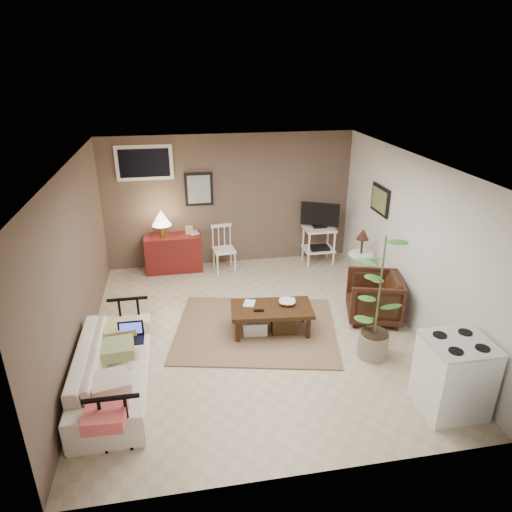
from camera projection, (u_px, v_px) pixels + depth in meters
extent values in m
plane|color=#C1B293|center=(253.00, 331.00, 6.51)|extent=(5.00, 5.00, 0.00)
cube|color=black|center=(199.00, 189.00, 8.08)|extent=(0.50, 0.03, 0.60)
cube|color=black|center=(380.00, 200.00, 7.21)|extent=(0.03, 0.60, 0.45)
cube|color=white|center=(144.00, 163.00, 7.74)|extent=(0.96, 0.03, 0.60)
cube|color=#83644C|center=(256.00, 329.00, 6.53)|extent=(2.59, 2.24, 0.02)
cube|color=#38220F|center=(272.00, 309.00, 6.33)|extent=(1.18, 0.68, 0.06)
cylinder|color=#38220F|center=(237.00, 331.00, 6.18)|extent=(0.06, 0.06, 0.36)
cylinder|color=#38220F|center=(308.00, 328.00, 6.25)|extent=(0.06, 0.06, 0.36)
cylinder|color=#38220F|center=(236.00, 315.00, 6.57)|extent=(0.06, 0.06, 0.36)
cylinder|color=#38220F|center=(303.00, 312.00, 6.65)|extent=(0.06, 0.06, 0.36)
cube|color=black|center=(259.00, 310.00, 6.22)|extent=(0.14, 0.06, 0.02)
cube|color=#412E17|center=(283.00, 324.00, 6.44)|extent=(0.35, 0.31, 0.24)
cube|color=silver|center=(255.00, 326.00, 6.42)|extent=(0.35, 0.31, 0.21)
imported|color=white|center=(113.00, 361.00, 5.23)|extent=(0.58, 2.00, 0.78)
cube|color=black|center=(131.00, 340.00, 5.49)|extent=(0.31, 0.21, 0.02)
cube|color=black|center=(131.00, 328.00, 5.55)|extent=(0.31, 0.02, 0.19)
cube|color=#343DEB|center=(131.00, 328.00, 5.54)|extent=(0.26, 0.00, 0.15)
cube|color=maroon|center=(174.00, 253.00, 8.28)|extent=(1.01, 0.45, 0.67)
cylinder|color=#A2863E|center=(162.00, 231.00, 8.04)|extent=(0.11, 0.11, 0.22)
cone|color=#FFDCB7|center=(161.00, 218.00, 7.94)|extent=(0.34, 0.34, 0.27)
cube|color=tan|center=(189.00, 230.00, 8.19)|extent=(0.13, 0.02, 0.17)
cube|color=white|center=(224.00, 250.00, 8.25)|extent=(0.42, 0.42, 0.04)
cylinder|color=white|center=(218.00, 265.00, 8.14)|extent=(0.03, 0.03, 0.38)
cylinder|color=white|center=(235.00, 263.00, 8.23)|extent=(0.03, 0.03, 0.38)
cylinder|color=white|center=(214.00, 258.00, 8.43)|extent=(0.03, 0.03, 0.38)
cylinder|color=white|center=(231.00, 256.00, 8.51)|extent=(0.03, 0.03, 0.38)
cube|color=white|center=(221.00, 226.00, 8.23)|extent=(0.38, 0.08, 0.05)
cube|color=white|center=(319.00, 229.00, 8.43)|extent=(0.55, 0.45, 0.04)
cube|color=white|center=(318.00, 249.00, 8.59)|extent=(0.55, 0.45, 0.03)
cylinder|color=white|center=(309.00, 250.00, 8.35)|extent=(0.04, 0.04, 0.71)
cylinder|color=white|center=(334.00, 248.00, 8.43)|extent=(0.04, 0.04, 0.71)
cylinder|color=white|center=(303.00, 242.00, 8.70)|extent=(0.04, 0.04, 0.71)
cylinder|color=white|center=(327.00, 241.00, 8.78)|extent=(0.04, 0.04, 0.71)
cube|color=black|center=(319.00, 226.00, 8.41)|extent=(0.25, 0.14, 0.03)
cube|color=black|center=(320.00, 214.00, 8.32)|extent=(0.66, 0.34, 0.42)
cube|color=#F27E5E|center=(320.00, 214.00, 8.32)|extent=(0.55, 0.26, 0.34)
cube|color=black|center=(319.00, 249.00, 8.54)|extent=(0.35, 0.25, 0.10)
cylinder|color=white|center=(358.00, 288.00, 7.69)|extent=(0.28, 0.28, 0.03)
cylinder|color=white|center=(359.00, 272.00, 7.57)|extent=(0.06, 0.06, 0.61)
cylinder|color=white|center=(361.00, 254.00, 7.45)|extent=(0.40, 0.40, 0.03)
cylinder|color=black|center=(362.00, 246.00, 7.39)|extent=(0.04, 0.04, 0.26)
cone|color=#311B14|center=(363.00, 234.00, 7.31)|extent=(0.20, 0.20, 0.18)
imported|color=black|center=(374.00, 295.00, 6.69)|extent=(0.88, 0.91, 0.77)
cylinder|color=gray|center=(373.00, 345.00, 5.90)|extent=(0.38, 0.38, 0.34)
cylinder|color=#4C602D|center=(380.00, 287.00, 5.57)|extent=(0.03, 0.03, 1.33)
cube|color=white|center=(453.00, 377.00, 4.92)|extent=(0.65, 0.60, 0.84)
cube|color=silver|center=(460.00, 343.00, 4.74)|extent=(0.67, 0.62, 0.03)
cylinder|color=black|center=(456.00, 351.00, 4.58)|extent=(0.15, 0.15, 0.01)
cylinder|color=black|center=(483.00, 348.00, 4.63)|extent=(0.15, 0.15, 0.01)
cylinder|color=black|center=(440.00, 335.00, 4.85)|extent=(0.15, 0.15, 0.01)
cylinder|color=black|center=(465.00, 332.00, 4.90)|extent=(0.15, 0.15, 0.01)
imported|color=#38220F|center=(287.00, 297.00, 6.36)|extent=(0.24, 0.11, 0.23)
imported|color=#38220F|center=(244.00, 297.00, 6.38)|extent=(0.15, 0.06, 0.21)
imported|color=#38220F|center=(189.00, 229.00, 8.17)|extent=(0.16, 0.06, 0.21)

